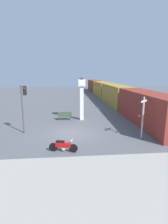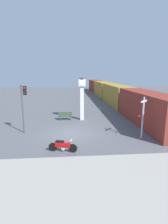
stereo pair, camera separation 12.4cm
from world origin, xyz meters
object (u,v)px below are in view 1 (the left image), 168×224
Objects in this scene: motorcycle at (63,146)px; clock_tower at (82,92)px; traffic_light at (24,100)px; freight_train at (108,91)px; railroad_crossing_signal at (143,116)px; bench at (65,116)px.

motorcycle is 0.40× the size of clock_tower.
traffic_light is (-5.50, -4.24, -0.22)m from clock_tower.
freight_train is 11.32× the size of traffic_light.
freight_train is 23.09m from railroad_crossing_signal.
clock_tower is at bearing 90.62° from motorcycle.
railroad_crossing_signal is at bearing 31.10° from motorcycle.
bench is at bearing 50.95° from traffic_light.
motorcycle is at bearing -109.52° from freight_train.
freight_train is (8.87, 25.02, 1.27)m from motorcycle.
clock_tower is 1.13× the size of traffic_light.
clock_tower is 6.95m from traffic_light.
clock_tower reaches higher than motorcycle.
freight_train is at bearing 67.24° from clock_tower.
motorcycle is 9.25m from clock_tower.
freight_train is at bearing 84.12° from railroad_crossing_signal.
railroad_crossing_signal is at bearing -55.30° from clock_tower.
clock_tower is at bearing 124.70° from railroad_crossing_signal.
traffic_light reaches higher than bench.
bench is (-1.97, 0.10, -2.73)m from clock_tower.
traffic_light is at bearing 167.08° from railroad_crossing_signal.
railroad_crossing_signal is (6.51, 2.05, 1.48)m from motorcycle.
clock_tower is 17.88m from freight_train.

